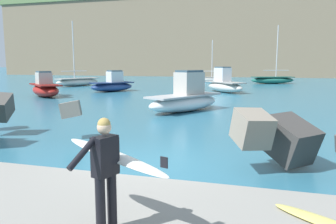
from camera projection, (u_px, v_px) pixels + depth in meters
The scene contains 12 objects.
ground_plane at pixel (150, 162), 9.37m from camera, with size 400.00×400.00×0.00m, color #2D6B84.
walkway_path at pixel (73, 223), 5.54m from camera, with size 48.00×4.40×0.24m, color gray.
breakwater_jetty at pixel (204, 124), 9.33m from camera, with size 27.15×5.79×2.76m.
surfer_with_board at pixel (109, 164), 4.98m from camera, with size 2.09×1.45×1.78m.
boat_near_left at pixel (45, 88), 27.93m from camera, with size 4.82×4.50×2.17m.
boat_near_centre at pixel (209, 79), 50.76m from camera, with size 5.33×2.39×6.38m.
boat_mid_centre at pixel (78, 82), 41.09m from camera, with size 3.99×6.26×7.94m.
boat_mid_right at pixel (224, 84), 32.17m from camera, with size 4.78×5.26×2.50m.
boat_far_left at pixel (185, 99), 19.34m from camera, with size 4.18×5.64×2.42m.
boat_far_centre at pixel (112, 85), 33.11m from camera, with size 4.24×4.81×2.13m.
boat_far_right at pixel (273, 80), 45.89m from camera, with size 6.47×4.27×8.04m.
headland_bluff at pixel (215, 39), 85.01m from camera, with size 103.61×35.09×18.46m.
Camera 1 is at (2.97, -8.57, 2.80)m, focal length 34.98 mm.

